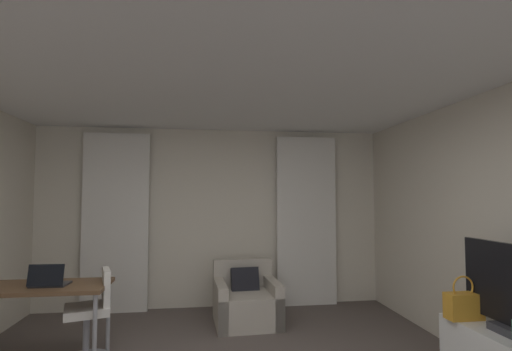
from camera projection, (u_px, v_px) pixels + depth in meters
The scene contains 9 objects.
wall_window at pixel (214, 217), 5.63m from camera, with size 5.12×0.06×2.60m.
ceiling at pixel (227, 52), 2.71m from camera, with size 5.12×6.12×0.06m, color white.
curtain_left_panel at pixel (116, 222), 5.31m from camera, with size 0.90×0.06×2.50m.
curtain_right_panel at pixel (306, 220), 5.69m from camera, with size 0.90×0.06×2.50m.
armchair at pixel (246, 302), 4.84m from camera, with size 0.83×0.86×0.76m.
desk at pixel (40, 292), 3.63m from camera, with size 1.26×0.59×0.75m.
desk_chair at pixel (91, 321), 3.69m from camera, with size 0.50×0.50×0.88m.
laptop at pixel (49, 281), 3.59m from camera, with size 0.33×0.26×0.22m.
handbag_primary at pixel (464, 305), 3.25m from camera, with size 0.30×0.14×0.37m.
Camera 1 is at (-0.15, -2.66, 1.60)m, focal length 26.61 mm.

